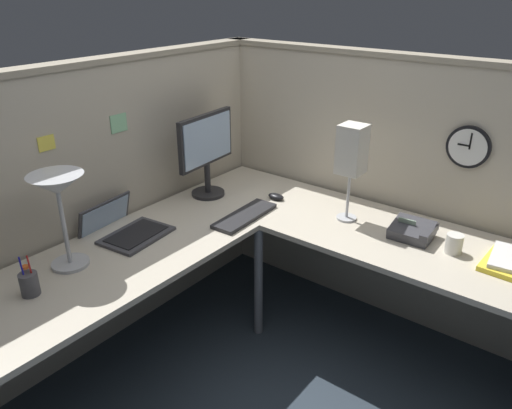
% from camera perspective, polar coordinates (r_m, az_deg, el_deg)
% --- Properties ---
extents(ground_plane, '(6.80, 6.80, 0.00)m').
position_cam_1_polar(ground_plane, '(2.90, 0.88, -17.16)').
color(ground_plane, '#2D3842').
extents(cubicle_wall_back, '(2.57, 0.12, 1.58)m').
position_cam_1_polar(cubicle_wall_back, '(2.81, -18.03, -0.70)').
color(cubicle_wall_back, '#B7AD99').
rests_on(cubicle_wall_back, ground).
extents(cubicle_wall_right, '(0.12, 2.37, 1.58)m').
position_cam_1_polar(cubicle_wall_right, '(3.03, 15.01, 1.56)').
color(cubicle_wall_right, '#B7AD99').
rests_on(cubicle_wall_right, ground).
extents(desk, '(2.35, 2.15, 0.73)m').
position_cam_1_polar(desk, '(2.41, -0.21, -8.17)').
color(desk, beige).
rests_on(desk, ground).
extents(monitor, '(0.46, 0.20, 0.50)m').
position_cam_1_polar(monitor, '(2.94, -5.72, 6.39)').
color(monitor, '#232326').
rests_on(monitor, desk).
extents(laptop, '(0.38, 0.42, 0.22)m').
position_cam_1_polar(laptop, '(2.66, -15.11, -2.64)').
color(laptop, '#38383D').
rests_on(laptop, desk).
extents(keyboard, '(0.44, 0.16, 0.02)m').
position_cam_1_polar(keyboard, '(2.73, -1.30, -1.31)').
color(keyboard, '#232326').
rests_on(keyboard, desk).
extents(computer_mouse, '(0.06, 0.10, 0.03)m').
position_cam_1_polar(computer_mouse, '(2.96, 2.32, 0.93)').
color(computer_mouse, black).
rests_on(computer_mouse, desk).
extents(desk_lamp_dome, '(0.24, 0.24, 0.44)m').
position_cam_1_polar(desk_lamp_dome, '(2.30, -21.85, 1.31)').
color(desk_lamp_dome, '#B7BABF').
rests_on(desk_lamp_dome, desk).
extents(pen_cup, '(0.08, 0.08, 0.18)m').
position_cam_1_polar(pen_cup, '(2.28, -24.64, -8.27)').
color(pen_cup, '#4C4C51').
rests_on(pen_cup, desk).
extents(office_phone, '(0.20, 0.21, 0.11)m').
position_cam_1_polar(office_phone, '(2.63, 17.67, -2.96)').
color(office_phone, '#38383D').
rests_on(office_phone, desk).
extents(book_stack, '(0.30, 0.23, 0.04)m').
position_cam_1_polar(book_stack, '(2.57, 27.30, -5.88)').
color(book_stack, yellow).
rests_on(book_stack, desk).
extents(desk_lamp_paper, '(0.13, 0.13, 0.53)m').
position_cam_1_polar(desk_lamp_paper, '(2.63, 10.97, 5.92)').
color(desk_lamp_paper, '#B7BABF').
rests_on(desk_lamp_paper, desk).
extents(coffee_mug, '(0.08, 0.08, 0.10)m').
position_cam_1_polar(coffee_mug, '(2.56, 21.84, -4.21)').
color(coffee_mug, silver).
rests_on(coffee_mug, desk).
extents(wall_clock, '(0.04, 0.22, 0.22)m').
position_cam_1_polar(wall_clock, '(2.74, 23.27, 6.13)').
color(wall_clock, black).
extents(pinned_note_leftmost, '(0.10, 0.00, 0.09)m').
position_cam_1_polar(pinned_note_leftmost, '(2.71, -15.52, 9.00)').
color(pinned_note_leftmost, '#8CCC99').
extents(pinned_note_middle, '(0.08, 0.00, 0.07)m').
position_cam_1_polar(pinned_note_middle, '(2.50, -22.98, 6.51)').
color(pinned_note_middle, '#EAD84C').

